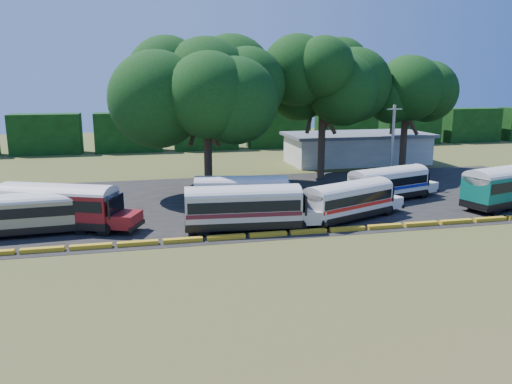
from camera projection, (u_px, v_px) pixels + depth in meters
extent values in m
plane|color=#3E551C|center=(292.00, 239.00, 34.72)|extent=(160.00, 160.00, 0.00)
cube|color=black|center=(265.00, 199.00, 46.35)|extent=(64.00, 24.00, 0.02)
cube|color=gold|center=(42.00, 250.00, 32.09)|extent=(2.70, 0.45, 0.30)
cube|color=gold|center=(91.00, 247.00, 32.73)|extent=(2.70, 0.45, 0.30)
cube|color=gold|center=(138.00, 243.00, 33.38)|extent=(2.70, 0.45, 0.30)
cube|color=gold|center=(183.00, 240.00, 34.03)|extent=(2.70, 0.45, 0.30)
cube|color=gold|center=(226.00, 237.00, 34.67)|extent=(2.70, 0.45, 0.30)
cube|color=gold|center=(268.00, 234.00, 35.32)|extent=(2.70, 0.45, 0.30)
cube|color=gold|center=(308.00, 232.00, 35.96)|extent=(2.70, 0.45, 0.30)
cube|color=gold|center=(347.00, 229.00, 36.61)|extent=(2.70, 0.45, 0.30)
cube|color=gold|center=(385.00, 227.00, 37.25)|extent=(2.70, 0.45, 0.30)
cube|color=gold|center=(421.00, 224.00, 37.90)|extent=(2.70, 0.45, 0.30)
cube|color=gold|center=(456.00, 222.00, 38.54)|extent=(2.70, 0.45, 0.30)
cube|color=gold|center=(490.00, 219.00, 39.19)|extent=(2.70, 0.45, 0.30)
cube|color=silver|center=(357.00, 150.00, 66.76)|extent=(18.00, 8.00, 3.60)
cube|color=#5A5B62|center=(357.00, 135.00, 66.32)|extent=(19.00, 9.00, 0.40)
cube|color=black|center=(46.00, 134.00, 74.60)|extent=(10.00, 4.00, 6.00)
cube|color=black|center=(129.00, 132.00, 77.18)|extent=(10.00, 4.00, 6.00)
cube|color=black|center=(206.00, 131.00, 79.76)|extent=(10.00, 4.00, 6.00)
cube|color=black|center=(278.00, 129.00, 82.34)|extent=(10.00, 4.00, 6.00)
cube|color=black|center=(346.00, 128.00, 84.92)|extent=(10.00, 4.00, 6.00)
cube|color=black|center=(410.00, 126.00, 87.50)|extent=(10.00, 4.00, 6.00)
cube|color=black|center=(470.00, 125.00, 90.08)|extent=(10.00, 4.00, 6.00)
cylinder|color=black|center=(81.00, 228.00, 35.69)|extent=(0.94, 0.32, 0.92)
cylinder|color=black|center=(82.00, 221.00, 37.54)|extent=(0.94, 0.32, 0.92)
cube|color=black|center=(28.00, 227.00, 35.59)|extent=(7.69, 2.78, 0.51)
cube|color=tan|center=(27.00, 212.00, 35.36)|extent=(7.69, 2.78, 1.69)
cube|color=black|center=(27.00, 209.00, 35.31)|extent=(7.40, 2.82, 0.71)
ellipsoid|color=beige|center=(26.00, 201.00, 35.17)|extent=(7.69, 2.78, 1.04)
cube|color=tan|center=(96.00, 218.00, 36.80)|extent=(1.79, 2.13, 0.88)
cube|color=black|center=(87.00, 207.00, 36.45)|extent=(0.27, 2.13, 1.27)
cube|color=black|center=(107.00, 222.00, 37.10)|extent=(0.31, 2.27, 0.28)
cylinder|color=black|center=(104.00, 229.00, 35.27)|extent=(1.07, 0.67, 1.04)
cylinder|color=black|center=(117.00, 221.00, 37.41)|extent=(1.07, 0.67, 1.04)
cylinder|color=black|center=(14.00, 225.00, 36.44)|extent=(1.07, 0.67, 1.04)
cylinder|color=black|center=(32.00, 217.00, 38.58)|extent=(1.07, 0.67, 1.04)
cube|color=black|center=(60.00, 220.00, 36.97)|extent=(8.86, 5.66, 0.57)
cube|color=maroon|center=(58.00, 204.00, 36.71)|extent=(8.86, 5.66, 1.90)
cube|color=black|center=(58.00, 201.00, 36.66)|extent=(8.57, 5.59, 0.80)
ellipsoid|color=beige|center=(57.00, 192.00, 36.50)|extent=(8.86, 5.66, 1.17)
cube|color=maroon|center=(125.00, 220.00, 36.04)|extent=(2.60, 2.83, 0.99)
cube|color=black|center=(116.00, 206.00, 35.93)|extent=(1.06, 2.27, 1.43)
cube|color=black|center=(137.00, 226.00, 35.99)|extent=(1.15, 2.42, 0.31)
cube|color=black|center=(9.00, 219.00, 37.69)|extent=(1.15, 2.42, 0.31)
cylinder|color=black|center=(299.00, 226.00, 36.15)|extent=(1.04, 0.37, 1.02)
cylinder|color=black|center=(293.00, 218.00, 38.26)|extent=(1.04, 0.37, 1.02)
cylinder|color=black|center=(203.00, 230.00, 35.19)|extent=(1.04, 0.37, 1.02)
cylinder|color=black|center=(202.00, 221.00, 37.30)|extent=(1.04, 0.37, 1.02)
cube|color=black|center=(243.00, 222.00, 36.62)|extent=(8.55, 3.22, 0.56)
cube|color=beige|center=(243.00, 206.00, 36.36)|extent=(8.55, 3.22, 1.87)
cube|color=black|center=(243.00, 203.00, 36.31)|extent=(8.22, 3.25, 0.78)
cube|color=#55151F|center=(243.00, 211.00, 36.44)|extent=(8.47, 3.25, 0.31)
ellipsoid|color=beige|center=(243.00, 193.00, 36.15)|extent=(8.55, 3.22, 1.15)
cube|color=beige|center=(311.00, 215.00, 37.26)|extent=(2.01, 2.39, 0.97)
cube|color=black|center=(302.00, 203.00, 36.95)|extent=(0.34, 2.35, 1.40)
cube|color=black|center=(322.00, 220.00, 37.47)|extent=(0.38, 2.51, 0.31)
cube|color=black|center=(186.00, 225.00, 36.08)|extent=(0.38, 2.51, 0.31)
cylinder|color=black|center=(286.00, 209.00, 40.96)|extent=(0.97, 0.43, 0.93)
cylinder|color=black|center=(284.00, 204.00, 42.91)|extent=(0.97, 0.43, 0.93)
cylinder|color=black|center=(208.00, 210.00, 40.72)|extent=(0.97, 0.43, 0.93)
cylinder|color=black|center=(210.00, 204.00, 42.67)|extent=(0.97, 0.43, 0.93)
cube|color=black|center=(241.00, 205.00, 41.77)|extent=(7.96, 3.70, 0.51)
cube|color=silver|center=(241.00, 192.00, 41.53)|extent=(7.96, 3.70, 1.71)
cube|color=black|center=(241.00, 190.00, 41.48)|extent=(7.67, 3.70, 0.72)
cube|color=#501422|center=(241.00, 196.00, 41.60)|extent=(7.89, 3.73, 0.28)
ellipsoid|color=beige|center=(241.00, 182.00, 41.34)|extent=(7.96, 3.70, 1.05)
cube|color=silver|center=(297.00, 201.00, 41.88)|extent=(2.03, 2.33, 0.89)
cube|color=black|center=(290.00, 191.00, 41.66)|extent=(0.53, 2.14, 1.28)
cube|color=black|center=(306.00, 206.00, 41.99)|extent=(0.59, 2.28, 0.28)
cube|color=black|center=(196.00, 207.00, 41.65)|extent=(0.59, 2.28, 0.28)
cylinder|color=black|center=(388.00, 210.00, 40.68)|extent=(0.96, 0.61, 0.93)
cylinder|color=black|center=(370.00, 205.00, 42.26)|extent=(0.96, 0.61, 0.93)
cylinder|color=black|center=(332.00, 223.00, 37.06)|extent=(0.96, 0.61, 0.93)
cylinder|color=black|center=(314.00, 217.00, 38.64)|extent=(0.96, 0.61, 0.93)
cube|color=black|center=(348.00, 213.00, 39.36)|extent=(7.95, 5.14, 0.51)
cube|color=silver|center=(349.00, 199.00, 39.12)|extent=(7.95, 5.14, 1.71)
cube|color=black|center=(349.00, 197.00, 39.08)|extent=(7.69, 5.07, 0.72)
cube|color=red|center=(349.00, 203.00, 39.20)|extent=(7.89, 5.15, 0.28)
ellipsoid|color=beige|center=(349.00, 189.00, 38.94)|extent=(7.95, 5.14, 1.05)
cube|color=silver|center=(387.00, 201.00, 41.97)|extent=(2.35, 2.54, 0.89)
cube|color=black|center=(383.00, 192.00, 41.43)|extent=(0.97, 2.03, 1.28)
cube|color=black|center=(393.00, 204.00, 42.50)|extent=(1.05, 2.17, 0.28)
cube|color=black|center=(312.00, 222.00, 37.23)|extent=(1.05, 2.17, 0.28)
cylinder|color=black|center=(424.00, 193.00, 46.75)|extent=(0.98, 0.53, 0.94)
cylinder|color=black|center=(408.00, 189.00, 48.46)|extent=(0.98, 0.53, 0.94)
cylinder|color=black|center=(373.00, 201.00, 43.62)|extent=(0.98, 0.53, 0.94)
cylinder|color=black|center=(357.00, 197.00, 45.32)|extent=(0.98, 0.53, 0.94)
cube|color=black|center=(388.00, 194.00, 45.77)|extent=(8.08, 4.56, 0.52)
cube|color=white|center=(388.00, 182.00, 45.53)|extent=(8.08, 4.56, 1.72)
cube|color=black|center=(388.00, 180.00, 45.49)|extent=(7.80, 4.52, 0.72)
cube|color=#0E188E|center=(388.00, 186.00, 45.61)|extent=(8.01, 4.57, 0.28)
ellipsoid|color=beige|center=(389.00, 173.00, 45.34)|extent=(8.08, 4.56, 1.06)
cube|color=white|center=(424.00, 186.00, 48.02)|extent=(2.24, 2.49, 0.90)
cube|color=black|center=(420.00, 177.00, 47.53)|extent=(0.78, 2.11, 1.29)
cube|color=black|center=(429.00, 189.00, 48.49)|extent=(0.85, 2.25, 0.28)
cube|color=black|center=(356.00, 200.00, 43.93)|extent=(0.85, 2.25, 0.28)
cylinder|color=black|center=(496.00, 209.00, 40.80)|extent=(1.15, 0.62, 1.11)
cylinder|color=black|center=(471.00, 203.00, 42.82)|extent=(1.15, 0.62, 1.11)
cube|color=black|center=(508.00, 199.00, 43.31)|extent=(9.51, 5.27, 0.61)
cube|color=#0A6452|center=(509.00, 185.00, 43.03)|extent=(9.51, 5.27, 2.03)
cube|color=black|center=(510.00, 182.00, 42.97)|extent=(9.18, 5.23, 0.85)
ellipsoid|color=beige|center=(511.00, 173.00, 42.81)|extent=(9.51, 5.27, 1.25)
cube|color=black|center=(473.00, 207.00, 41.18)|extent=(0.97, 2.66, 0.33)
cylinder|color=#332619|center=(208.00, 156.00, 49.24)|extent=(0.80, 0.80, 7.06)
cylinder|color=#332619|center=(219.00, 125.00, 49.27)|extent=(1.30, 2.58, 4.04)
cylinder|color=#332619|center=(196.00, 125.00, 49.16)|extent=(2.00, 2.26, 4.04)
cylinder|color=#332619|center=(207.00, 126.00, 47.31)|extent=(2.62, 0.88, 4.04)
ellipsoid|color=black|center=(207.00, 86.00, 47.76)|extent=(12.55, 12.55, 9.20)
cylinder|color=#332619|center=(322.00, 143.00, 55.95)|extent=(0.80, 0.80, 7.83)
cylinder|color=#332619|center=(331.00, 113.00, 55.91)|extent=(1.38, 2.81, 4.46)
cylinder|color=#332619|center=(311.00, 113.00, 55.80)|extent=(2.15, 2.45, 4.46)
cylinder|color=#332619|center=(325.00, 114.00, 53.95)|extent=(2.86, 0.92, 4.46)
ellipsoid|color=black|center=(323.00, 75.00, 54.32)|extent=(10.82, 10.82, 7.93)
cylinder|color=#332619|center=(403.00, 142.00, 60.33)|extent=(0.80, 0.80, 7.01)
cylinder|color=#332619|center=(412.00, 117.00, 60.37)|extent=(1.29, 2.57, 4.01)
cylinder|color=#332619|center=(394.00, 117.00, 60.26)|extent=(1.99, 2.25, 4.01)
cylinder|color=#332619|center=(409.00, 118.00, 58.41)|extent=(2.61, 0.88, 4.01)
ellipsoid|color=black|center=(407.00, 85.00, 58.86)|extent=(9.61, 9.61, 7.04)
cylinder|color=gray|center=(392.00, 147.00, 50.60)|extent=(0.30, 0.30, 8.45)
cube|color=gray|center=(394.00, 109.00, 49.77)|extent=(1.60, 0.12, 0.12)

